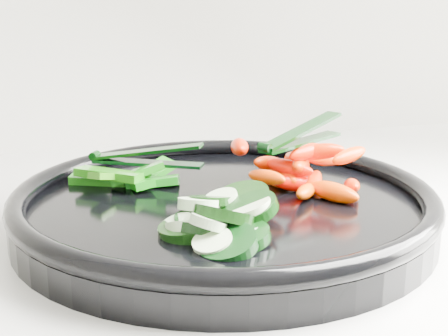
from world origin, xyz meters
name	(u,v)px	position (x,y,z in m)	size (l,w,h in m)	color
veggie_tray	(224,205)	(-0.05, 1.65, 0.95)	(0.43, 0.43, 0.04)	black
cucumber_pile	(216,220)	(-0.08, 1.58, 0.96)	(0.12, 0.13, 0.04)	black
carrot_pile	(297,169)	(0.03, 1.67, 0.97)	(0.12, 0.16, 0.05)	#F32000
pepper_pile	(129,178)	(-0.12, 1.73, 0.96)	(0.11, 0.08, 0.03)	#116E0A
tong_carrot	(300,137)	(0.03, 1.67, 1.00)	(0.11, 0.07, 0.02)	black
tong_pepper	(144,157)	(-0.11, 1.73, 0.98)	(0.11, 0.07, 0.02)	black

